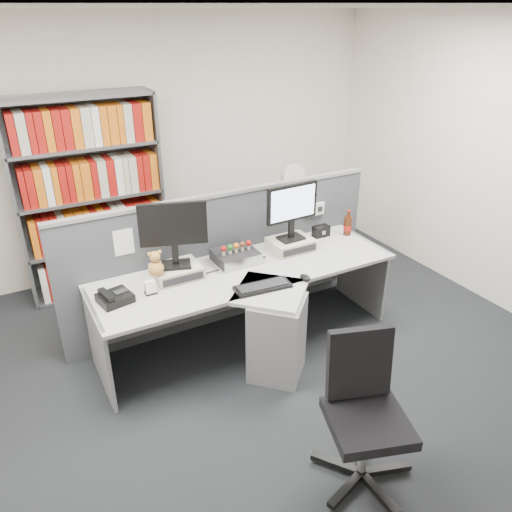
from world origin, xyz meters
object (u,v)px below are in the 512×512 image
filing_cabinet (291,233)px  desk_phone (114,298)px  desk (259,308)px  monitor_left (173,229)px  monitor_right (292,207)px  shelving_unit (91,200)px  office_chair (364,407)px  desktop_pc (236,256)px  cola_bottle (348,226)px  keyboard (263,287)px  speaker (321,231)px  desk_fan (293,179)px  desk_calendar (150,288)px  mouse (305,277)px

filing_cabinet → desk_phone: bearing=-153.3°
desk → filing_cabinet: desk is taller
monitor_left → monitor_right: monitor_left is taller
shelving_unit → office_chair: size_ratio=2.05×
monitor_right → desktop_pc: bearing=177.7°
cola_bottle → office_chair: size_ratio=0.26×
monitor_left → desktop_pc: monitor_left is taller
monitor_right → keyboard: (-0.58, -0.50, -0.39)m
desktop_pc → desk_phone: bearing=-171.3°
speaker → desk: bearing=-152.8°
desktop_pc → filing_cabinet: bearing=39.4°
keyboard → desk_phone: desk_phone is taller
shelving_unit → monitor_right: bearing=-45.5°
monitor_right → filing_cabinet: bearing=57.0°
desk_phone → speaker: bearing=6.9°
monitor_right → speaker: 0.55m
desk_phone → filing_cabinet: bearing=26.7°
desk → desk_phone: desk_phone is taller
shelving_unit → desk_fan: 2.15m
desktop_pc → desk_calendar: 0.84m
keyboard → monitor_left: bearing=136.2°
monitor_left → keyboard: (0.52, -0.50, -0.41)m
speaker → monitor_left: bearing=-176.0°
monitor_left → speaker: (1.51, 0.10, -0.37)m
monitor_left → mouse: (0.89, -0.55, -0.40)m
cola_bottle → desk_fan: 1.02m
monitor_right → desk_fan: bearing=57.0°
desk → desk_phone: size_ratio=9.66×
monitor_left → desk: bearing=-34.5°
desk_calendar → filing_cabinet: size_ratio=0.16×
keyboard → filing_cabinet: keyboard is taller
mouse → desk_calendar: 1.23m
desk_calendar → office_chair: bearing=-63.4°
monitor_left → desk_phone: bearing=-165.1°
desktop_pc → cola_bottle: cola_bottle is taller
desktop_pc → mouse: bearing=-58.8°
desk_calendar → filing_cabinet: desk_calendar is taller
desk_fan → desktop_pc: bearing=-140.6°
desktop_pc → desk_fan: (1.21, 0.99, 0.23)m
keyboard → desk_calendar: desk_calendar is taller
keyboard → office_chair: 1.27m
desk → desk_calendar: size_ratio=23.39×
desk_calendar → desk_fan: desk_fan is taller
desk → filing_cabinet: size_ratio=3.71×
keyboard → shelving_unit: size_ratio=0.23×
desktop_pc → filing_cabinet: desktop_pc is taller
keyboard → mouse: (0.37, -0.05, 0.01)m
shelving_unit → desk_phone: bearing=-97.4°
desk_phone → monitor_right: bearing=5.1°
speaker → desk_calendar: bearing=-171.6°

